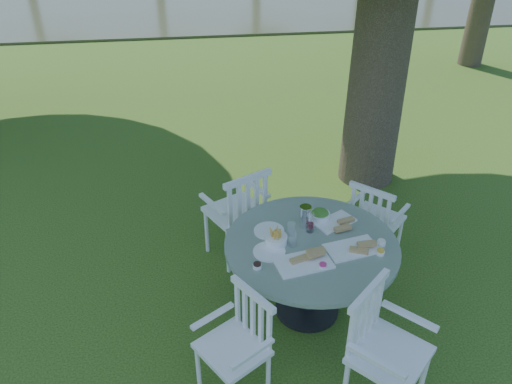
% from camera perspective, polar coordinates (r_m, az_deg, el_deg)
% --- Properties ---
extents(ground, '(140.00, 140.00, 0.00)m').
position_cam_1_polar(ground, '(4.88, 0.34, -9.77)').
color(ground, '#1F3F0D').
rests_on(ground, ground).
extents(table, '(1.42, 1.42, 0.75)m').
position_cam_1_polar(table, '(4.19, 6.26, -7.29)').
color(table, black).
rests_on(table, ground).
extents(chair_ne, '(0.62, 0.62, 0.89)m').
position_cam_1_polar(chair_ne, '(4.89, 13.22, -2.86)').
color(chair_ne, white).
rests_on(chair_ne, ground).
extents(chair_nw, '(0.67, 0.66, 1.00)m').
position_cam_1_polar(chair_nw, '(4.77, -1.75, -1.99)').
color(chair_nw, white).
rests_on(chair_nw, ground).
extents(chair_sw, '(0.58, 0.59, 0.87)m').
position_cam_1_polar(chair_sw, '(3.66, -1.65, -16.21)').
color(chair_sw, white).
rests_on(chair_sw, ground).
extents(chair_se, '(0.68, 0.68, 0.98)m').
position_cam_1_polar(chair_se, '(3.65, 13.79, -16.17)').
color(chair_se, white).
rests_on(chair_se, ground).
extents(tableware, '(1.11, 0.83, 0.20)m').
position_cam_1_polar(tableware, '(4.12, 5.74, -4.92)').
color(tableware, white).
rests_on(tableware, table).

